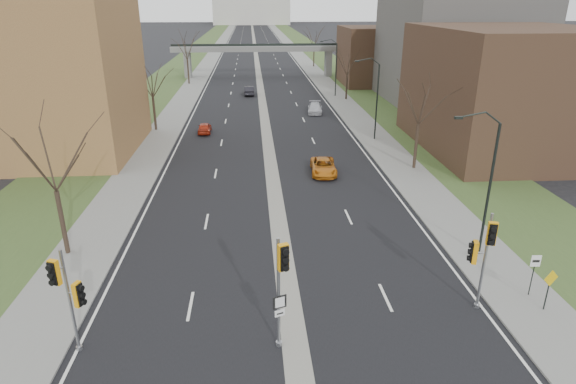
{
  "coord_description": "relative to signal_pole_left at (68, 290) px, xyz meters",
  "views": [
    {
      "loc": [
        -1.64,
        -18.65,
        14.32
      ],
      "look_at": [
        0.41,
        8.31,
        3.53
      ],
      "focal_mm": 30.0,
      "sensor_mm": 36.0,
      "label": 1
    }
  ],
  "objects": [
    {
      "name": "streetlight_near",
      "position": [
        20.4,
        7.13,
        3.69
      ],
      "size": [
        2.61,
        0.2,
        8.7
      ],
      "color": "black",
      "rests_on": "sidewalk_right"
    },
    {
      "name": "grass_verge_right",
      "position": [
        27.41,
        151.13,
        -3.21
      ],
      "size": [
        8.0,
        600.0,
        0.1
      ],
      "primitive_type": "cube",
      "color": "#334620",
      "rests_on": "ground"
    },
    {
      "name": "commercial_block_mid",
      "position": [
        37.41,
        53.13,
        4.24
      ],
      "size": [
        18.0,
        22.0,
        15.0
      ],
      "primitive_type": "cube",
      "color": "#56534F",
      "rests_on": "ground"
    },
    {
      "name": "car_left_near",
      "position": [
        2.25,
        37.54,
        -2.65
      ],
      "size": [
        1.51,
        3.64,
        1.23
      ],
      "primitive_type": "imported",
      "rotation": [
        0.0,
        0.0,
        3.16
      ],
      "color": "#A72813",
      "rests_on": "ground"
    },
    {
      "name": "commercial_block_far",
      "position": [
        31.41,
        71.13,
        1.74
      ],
      "size": [
        14.0,
        14.0,
        10.0
      ],
      "primitive_type": "cube",
      "color": "#43301F",
      "rests_on": "ground"
    },
    {
      "name": "sidewalk_left",
      "position": [
        -2.59,
        151.13,
        -3.2
      ],
      "size": [
        4.0,
        600.0,
        0.12
      ],
      "primitive_type": "cube",
      "color": "gray",
      "rests_on": "ground"
    },
    {
      "name": "car_right_mid",
      "position": [
        16.39,
        47.18,
        -2.6
      ],
      "size": [
        2.42,
        4.79,
        1.33
      ],
      "primitive_type": "imported",
      "rotation": [
        0.0,
        0.0,
        -0.12
      ],
      "color": "#B3B5BC",
      "rests_on": "ground"
    },
    {
      "name": "signal_pole_median",
      "position": [
        8.79,
        -0.42,
        0.47
      ],
      "size": [
        0.75,
        0.9,
        5.37
      ],
      "rotation": [
        0.0,
        0.0,
        0.35
      ],
      "color": "gray",
      "rests_on": "ground"
    },
    {
      "name": "tree_right_c",
      "position": [
        22.41,
        96.13,
        3.78
      ],
      "size": [
        7.65,
        7.65,
        9.99
      ],
      "color": "#382B21",
      "rests_on": "sidewalk_right"
    },
    {
      "name": "tree_left_b",
      "position": [
        -3.59,
        39.13,
        2.96
      ],
      "size": [
        6.75,
        6.75,
        8.81
      ],
      "color": "#382B21",
      "rests_on": "sidewalk_left"
    },
    {
      "name": "road_surface",
      "position": [
        9.41,
        151.13,
        -3.26
      ],
      "size": [
        20.0,
        600.0,
        0.01
      ],
      "primitive_type": "cube",
      "color": "black",
      "rests_on": "ground"
    },
    {
      "name": "warning_sign",
      "position": [
        21.89,
        1.4,
        -1.7
      ],
      "size": [
        0.85,
        0.28,
        2.23
      ],
      "rotation": [
        0.0,
        0.0,
        0.29
      ],
      "color": "black",
      "rests_on": "sidewalk_right"
    },
    {
      "name": "tree_left_c",
      "position": [
        -3.59,
        73.13,
        3.78
      ],
      "size": [
        7.65,
        7.65,
        9.99
      ],
      "color": "#382B21",
      "rests_on": "sidewalk_left"
    },
    {
      "name": "median_strip",
      "position": [
        9.41,
        151.13,
        -3.26
      ],
      "size": [
        1.2,
        600.0,
        0.02
      ],
      "primitive_type": "cube",
      "color": "gray",
      "rests_on": "ground"
    },
    {
      "name": "tree_left_a",
      "position": [
        -3.59,
        9.13,
        3.37
      ],
      "size": [
        7.2,
        7.2,
        9.4
      ],
      "color": "#382B21",
      "rests_on": "sidewalk_left"
    },
    {
      "name": "pedestrian_bridge",
      "position": [
        9.41,
        81.13,
        1.58
      ],
      "size": [
        34.0,
        3.0,
        6.45
      ],
      "color": "slate",
      "rests_on": "ground"
    },
    {
      "name": "streetlight_far",
      "position": [
        20.4,
        59.13,
        3.69
      ],
      "size": [
        2.61,
        0.2,
        8.7
      ],
      "color": "black",
      "rests_on": "sidewalk_right"
    },
    {
      "name": "car_left_far",
      "position": [
        7.41,
        61.37,
        -2.55
      ],
      "size": [
        1.66,
        4.39,
        1.43
      ],
      "primitive_type": "imported",
      "rotation": [
        0.0,
        0.0,
        3.18
      ],
      "color": "black",
      "rests_on": "ground"
    },
    {
      "name": "signal_pole_right",
      "position": [
        18.51,
        1.83,
        0.12
      ],
      "size": [
        0.87,
        1.12,
        5.17
      ],
      "rotation": [
        0.0,
        0.0,
        -0.28
      ],
      "color": "gray",
      "rests_on": "ground"
    },
    {
      "name": "commercial_block_near",
      "position": [
        33.41,
        29.13,
        2.74
      ],
      "size": [
        16.0,
        20.0,
        12.0
      ],
      "primitive_type": "cube",
      "color": "#43301F",
      "rests_on": "ground"
    },
    {
      "name": "sidewalk_right",
      "position": [
        21.41,
        151.13,
        -3.2
      ],
      "size": [
        4.0,
        600.0,
        0.12
      ],
      "primitive_type": "cube",
      "color": "gray",
      "rests_on": "ground"
    },
    {
      "name": "streetlight_mid",
      "position": [
        20.4,
        33.13,
        3.69
      ],
      "size": [
        2.61,
        0.2,
        8.7
      ],
      "color": "black",
      "rests_on": "sidewalk_right"
    },
    {
      "name": "speed_limit_sign",
      "position": [
        21.83,
        2.68,
        -1.54
      ],
      "size": [
        0.5,
        0.06,
        2.33
      ],
      "rotation": [
        0.0,
        0.0,
        -0.07
      ],
      "color": "black",
      "rests_on": "sidewalk_right"
    },
    {
      "name": "car_right_near",
      "position": [
        13.97,
        22.5,
        -2.62
      ],
      "size": [
        2.44,
        4.78,
        1.29
      ],
      "primitive_type": "imported",
      "rotation": [
        0.0,
        0.0,
        -0.07
      ],
      "color": "#C16B14",
      "rests_on": "ground"
    },
    {
      "name": "tree_right_b",
      "position": [
        22.41,
        56.13,
        2.56
      ],
      "size": [
        6.3,
        6.3,
        8.22
      ],
      "color": "#382B21",
      "rests_on": "sidewalk_right"
    },
    {
      "name": "ground",
      "position": [
        9.41,
        1.13,
        -3.26
      ],
      "size": [
        700.0,
        700.0,
        0.0
      ],
      "primitive_type": "plane",
      "color": "black",
      "rests_on": "ground"
    },
    {
      "name": "signal_pole_left",
      "position": [
        0.0,
        0.0,
        0.0
      ],
      "size": [
        1.13,
        0.83,
        4.99
      ],
      "rotation": [
        0.0,
        0.0,
        -0.37
      ],
      "color": "gray",
      "rests_on": "ground"
    },
    {
      "name": "tree_right_a",
      "position": [
        22.41,
        23.13,
        3.37
      ],
      "size": [
        7.2,
        7.2,
        9.4
      ],
      "color": "#382B21",
      "rests_on": "sidewalk_right"
    },
    {
      "name": "grass_verge_left",
      "position": [
        -8.59,
        151.13,
        -3.21
      ],
      "size": [
        8.0,
        600.0,
        0.1
      ],
      "primitive_type": "cube",
      "color": "#334620",
      "rests_on": "ground"
    }
  ]
}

